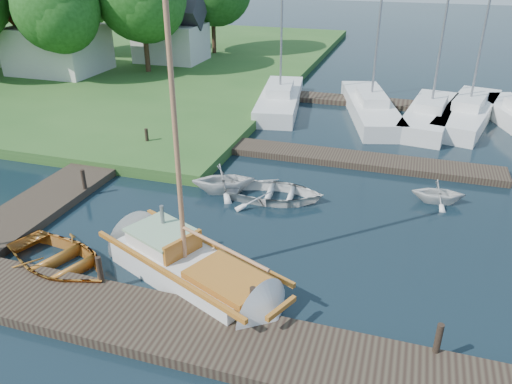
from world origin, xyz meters
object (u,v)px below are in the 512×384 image
(marina_boat_0, at_px, (280,98))
(house_c, at_px, (171,34))
(tree_2, at_px, (57,7))
(tender_d, at_px, (439,190))
(mooring_post_2, at_px, (253,300))
(dinghy, at_px, (59,257))
(mooring_post_1, at_px, (100,269))
(mooring_post_4, at_px, (84,179))
(tender_b, at_px, (223,177))
(mooring_post_5, at_px, (147,137))
(tender_c, at_px, (275,191))
(mooring_post_3, at_px, (438,338))
(house_a, at_px, (56,37))
(sailboat, at_px, (194,271))
(marina_boat_2, at_px, (430,114))
(marina_boat_3, at_px, (468,111))
(marina_boat_1, at_px, (370,106))

(marina_boat_0, xyz_separation_m, house_c, (-11.15, 8.23, 2.02))
(marina_boat_0, distance_m, tree_2, 15.86)
(tender_d, height_order, marina_boat_0, marina_boat_0)
(mooring_post_2, height_order, house_c, house_c)
(dinghy, bearing_deg, mooring_post_1, -86.68)
(mooring_post_4, bearing_deg, marina_boat_0, 73.21)
(tender_b, height_order, tree_2, tree_2)
(tender_b, xyz_separation_m, house_c, (-12.05, 20.10, 1.93))
(mooring_post_5, relative_size, tender_c, 0.22)
(tender_b, xyz_separation_m, tender_d, (8.08, 1.63, -0.13))
(tender_c, height_order, marina_boat_0, marina_boat_0)
(mooring_post_3, distance_m, house_a, 33.50)
(mooring_post_4, bearing_deg, sailboat, -31.13)
(dinghy, distance_m, house_a, 25.64)
(mooring_post_2, relative_size, marina_boat_2, 0.07)
(marina_boat_2, bearing_deg, mooring_post_5, 131.09)
(mooring_post_2, xyz_separation_m, marina_boat_3, (6.29, 19.39, -0.13))
(sailboat, height_order, tender_d, sailboat)
(house_a, bearing_deg, mooring_post_2, -44.33)
(mooring_post_3, height_order, dinghy, mooring_post_3)
(tender_d, bearing_deg, tender_b, 95.54)
(mooring_post_5, xyz_separation_m, marina_boat_3, (14.79, 9.39, -0.13))
(mooring_post_3, relative_size, mooring_post_5, 1.00)
(marina_boat_1, distance_m, marina_boat_3, 5.31)
(mooring_post_1, distance_m, house_c, 29.22)
(house_c, bearing_deg, marina_boat_2, -23.83)
(marina_boat_1, bearing_deg, sailboat, 153.93)
(mooring_post_3, distance_m, tender_c, 9.05)
(tree_2, bearing_deg, mooring_post_2, -44.33)
(mooring_post_5, xyz_separation_m, marina_boat_0, (4.15, 8.77, -0.13))
(sailboat, bearing_deg, mooring_post_2, -4.63)
(tree_2, bearing_deg, sailboat, -45.90)
(mooring_post_4, height_order, house_c, house_c)
(tender_c, bearing_deg, sailboat, 165.99)
(tender_c, bearing_deg, tree_2, 50.63)
(mooring_post_3, xyz_separation_m, tree_2, (-24.00, 19.05, 4.55))
(tender_b, distance_m, marina_boat_3, 15.83)
(mooring_post_4, bearing_deg, house_c, 107.65)
(marina_boat_1, bearing_deg, tender_b, 143.53)
(house_c, bearing_deg, marina_boat_3, -19.24)
(tender_c, bearing_deg, house_c, 29.58)
(marina_boat_1, relative_size, marina_boat_2, 0.96)
(mooring_post_4, relative_size, marina_boat_0, 0.07)
(mooring_post_4, height_order, house_a, house_a)
(house_a, bearing_deg, marina_boat_2, -6.05)
(tender_c, relative_size, tree_2, 0.47)
(tender_c, relative_size, house_c, 0.70)
(mooring_post_2, xyz_separation_m, house_c, (-15.50, 27.00, 1.88))
(tender_b, distance_m, house_a, 23.02)
(mooring_post_1, xyz_separation_m, mooring_post_5, (-4.00, 10.00, 0.00))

